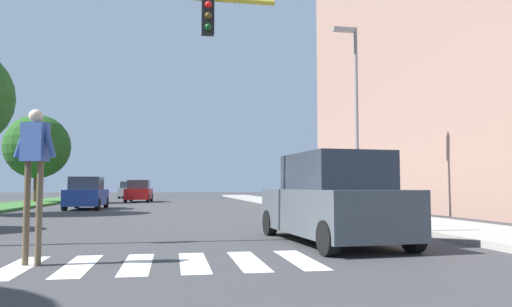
# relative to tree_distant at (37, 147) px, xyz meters

# --- Properties ---
(ground_plane) EXTENTS (140.00, 140.00, 0.00)m
(ground_plane) POSITION_rel_tree_distant_xyz_m (8.65, -6.89, -4.10)
(ground_plane) COLOR #38383A
(crosswalk) EXTENTS (6.75, 2.20, 0.01)m
(crosswalk) POSITION_rel_tree_distant_xyz_m (8.65, -28.18, -4.10)
(crosswalk) COLOR silver
(crosswalk) RESTS_ON ground_plane
(tree_distant) EXTENTS (4.59, 4.59, 6.26)m
(tree_distant) POSITION_rel_tree_distant_xyz_m (0.00, 0.00, 0.00)
(tree_distant) COLOR #4C3823
(tree_distant) RESTS_ON median_strip
(sidewalk_right) EXTENTS (3.00, 64.00, 0.15)m
(sidewalk_right) POSITION_rel_tree_distant_xyz_m (17.37, -8.89, -4.03)
(sidewalk_right) COLOR #9E9991
(sidewalk_right) RESTS_ON ground_plane
(street_lamp_right) EXTENTS (1.02, 0.24, 7.50)m
(street_lamp_right) POSITION_rel_tree_distant_xyz_m (16.77, -18.41, 0.49)
(street_lamp_right) COLOR slate
(street_lamp_right) RESTS_ON sidewalk_right
(pedestrian_performer) EXTENTS (0.73, 0.36, 2.49)m
(pedestrian_performer) POSITION_rel_tree_distant_xyz_m (7.46, -28.04, -2.44)
(pedestrian_performer) COLOR brown
(pedestrian_performer) RESTS_ON ground_plane
(suv_crossing) EXTENTS (2.31, 4.74, 1.97)m
(suv_crossing) POSITION_rel_tree_distant_xyz_m (13.13, -26.03, -3.17)
(suv_crossing) COLOR #474C51
(suv_crossing) RESTS_ON ground_plane
(sedan_midblock) EXTENTS (1.85, 4.11, 1.75)m
(sedan_midblock) POSITION_rel_tree_distant_xyz_m (5.05, -9.15, -3.30)
(sedan_midblock) COLOR navy
(sedan_midblock) RESTS_ON ground_plane
(sedan_distant) EXTENTS (2.03, 4.24, 1.72)m
(sedan_distant) POSITION_rel_tree_distant_xyz_m (7.04, 2.42, -3.31)
(sedan_distant) COLOR maroon
(sedan_distant) RESTS_ON ground_plane
(sedan_far_horizon) EXTENTS (1.79, 4.02, 1.72)m
(sedan_far_horizon) POSITION_rel_tree_distant_xyz_m (5.18, 14.31, -3.31)
(sedan_far_horizon) COLOR #B7B7BC
(sedan_far_horizon) RESTS_ON ground_plane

